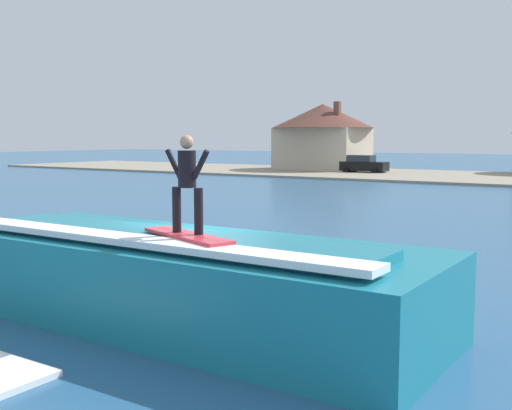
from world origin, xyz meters
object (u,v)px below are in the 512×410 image
object	(u,v)px
surfboard	(187,236)
car_near_shore	(363,164)
wave_crest	(178,278)
tree_tall_bare	(345,133)
surfer	(187,179)
house_with_chimney	(323,132)

from	to	relation	value
surfboard	car_near_shore	xyz separation A→B (m)	(-18.05, 48.55, -0.91)
wave_crest	tree_tall_bare	world-z (taller)	tree_tall_bare
surfer	house_with_chimney	bearing A→B (deg)	115.06
surfboard	tree_tall_bare	xyz separation A→B (m)	(-22.90, 54.39, 2.20)
surfboard	tree_tall_bare	world-z (taller)	tree_tall_bare
wave_crest	surfboard	xyz separation A→B (m)	(0.79, -0.66, 0.99)
car_near_shore	tree_tall_bare	distance (m)	8.20
wave_crest	house_with_chimney	size ratio (longest dim) A/B	0.95
surfboard	house_with_chimney	bearing A→B (deg)	115.07
wave_crest	car_near_shore	world-z (taller)	car_near_shore
surfer	car_near_shore	distance (m)	51.76
surfer	car_near_shore	xyz separation A→B (m)	(-18.02, 48.49, -1.90)
house_with_chimney	tree_tall_bare	size ratio (longest dim) A/B	1.99
wave_crest	surfboard	bearing A→B (deg)	-39.64
house_with_chimney	tree_tall_bare	world-z (taller)	house_with_chimney
surfer	tree_tall_bare	size ratio (longest dim) A/B	0.32
wave_crest	tree_tall_bare	bearing A→B (deg)	112.37
car_near_shore	house_with_chimney	bearing A→B (deg)	156.97
surfboard	car_near_shore	size ratio (longest dim) A/B	0.51
house_with_chimney	surfboard	bearing A→B (deg)	-64.93
house_with_chimney	tree_tall_bare	xyz separation A→B (m)	(0.96, 3.37, -0.10)
surfer	house_with_chimney	world-z (taller)	house_with_chimney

